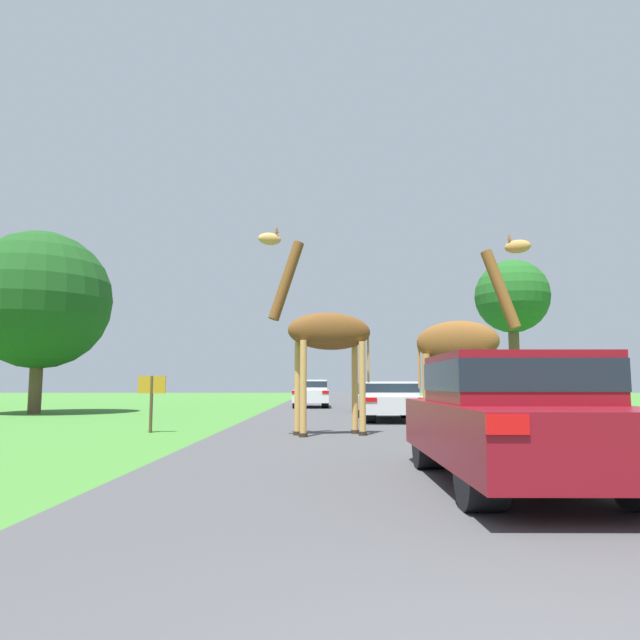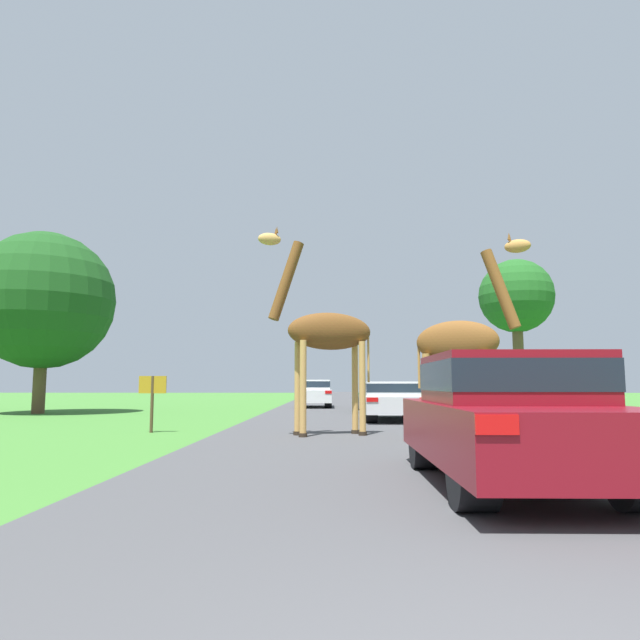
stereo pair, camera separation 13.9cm
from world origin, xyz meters
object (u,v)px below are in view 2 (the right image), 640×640
(giraffe_companion, at_px, (462,344))
(car_queue_left, at_px, (314,393))
(car_far_ahead, at_px, (382,396))
(giraffe_near_road, at_px, (325,333))
(car_lead_maroon, at_px, (509,415))
(car_queue_right, at_px, (391,399))
(sign_post, at_px, (152,393))
(tree_far_right, at_px, (44,301))
(tree_right_cluster, at_px, (516,297))

(giraffe_companion, distance_m, car_queue_left, 18.18)
(car_queue_left, height_order, car_far_ahead, car_queue_left)
(giraffe_near_road, bearing_deg, car_lead_maroon, -178.36)
(car_queue_right, relative_size, car_queue_left, 1.10)
(car_lead_maroon, xyz_separation_m, car_queue_left, (-3.03, 23.54, -0.07))
(sign_post, bearing_deg, giraffe_companion, -12.31)
(car_far_ahead, bearing_deg, sign_post, -121.18)
(giraffe_near_road, xyz_separation_m, car_queue_left, (-0.72, 16.81, -1.67))
(car_queue_right, bearing_deg, giraffe_near_road, -110.36)
(car_lead_maroon, bearing_deg, car_queue_right, 90.53)
(giraffe_companion, height_order, car_far_ahead, giraffe_companion)
(tree_far_right, bearing_deg, car_queue_right, -15.66)
(giraffe_companion, distance_m, sign_post, 7.77)
(giraffe_companion, height_order, tree_right_cluster, tree_right_cluster)
(giraffe_near_road, xyz_separation_m, tree_right_cluster, (11.55, 21.00, 4.07))
(car_far_ahead, distance_m, tree_far_right, 15.18)
(car_queue_left, bearing_deg, tree_right_cluster, 18.86)
(tree_right_cluster, bearing_deg, giraffe_near_road, -118.81)
(car_queue_left, height_order, tree_far_right, tree_far_right)
(car_queue_right, relative_size, tree_right_cluster, 0.54)
(car_lead_maroon, bearing_deg, car_queue_left, 97.34)
(tree_right_cluster, height_order, tree_far_right, tree_right_cluster)
(giraffe_near_road, height_order, car_queue_right, giraffe_near_road)
(car_lead_maroon, bearing_deg, sign_post, 131.94)
(giraffe_near_road, height_order, giraffe_companion, giraffe_near_road)
(giraffe_near_road, xyz_separation_m, sign_post, (-4.40, 0.73, -1.45))
(tree_right_cluster, xyz_separation_m, sign_post, (-15.95, -20.27, -5.52))
(giraffe_near_road, height_order, car_lead_maroon, giraffe_near_road)
(sign_post, bearing_deg, car_queue_right, 38.17)
(car_queue_right, height_order, sign_post, sign_post)
(car_far_ahead, distance_m, tree_right_cluster, 14.04)
(car_lead_maroon, height_order, car_far_ahead, car_lead_maroon)
(giraffe_companion, xyz_separation_m, tree_far_right, (-15.14, 10.80, 2.63))
(car_queue_right, xyz_separation_m, tree_right_cluster, (9.36, 15.09, 5.80))
(giraffe_companion, bearing_deg, sign_post, -77.72)
(giraffe_companion, relative_size, car_queue_left, 1.05)
(giraffe_near_road, distance_m, tree_right_cluster, 24.31)
(giraffe_companion, height_order, car_queue_left, giraffe_companion)
(giraffe_near_road, bearing_deg, car_far_ahead, -28.77)
(car_lead_maroon, distance_m, tree_far_right, 22.30)
(giraffe_companion, distance_m, car_lead_maroon, 6.02)
(giraffe_near_road, distance_m, car_far_ahead, 12.41)
(car_lead_maroon, xyz_separation_m, tree_right_cluster, (9.24, 27.74, 5.68))
(car_queue_right, distance_m, sign_post, 8.39)
(car_queue_left, bearing_deg, car_far_ahead, -56.40)
(car_far_ahead, height_order, sign_post, sign_post)
(car_lead_maroon, bearing_deg, tree_far_right, 130.76)
(car_lead_maroon, distance_m, sign_post, 10.04)
(giraffe_near_road, bearing_deg, car_queue_left, -14.82)
(giraffe_near_road, relative_size, tree_right_cluster, 0.56)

